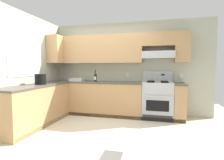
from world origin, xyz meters
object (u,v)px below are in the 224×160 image
at_px(wine_bottle, 95,77).
at_px(bucket, 40,79).
at_px(bowl, 77,80).
at_px(stove, 157,100).

distance_m(wine_bottle, bucket, 1.40).
relative_size(wine_bottle, bucket, 1.25).
xyz_separation_m(bowl, bucket, (-0.35, -1.15, 0.10)).
xyz_separation_m(stove, bucket, (-2.59, -1.11, 0.56)).
relative_size(bowl, bucket, 1.52).
bearing_deg(bucket, bowl, 72.82).
distance_m(wine_bottle, bowl, 0.63).
height_order(bowl, bucket, bucket).
bearing_deg(wine_bottle, bucket, -133.29).
height_order(wine_bottle, bucket, wine_bottle).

